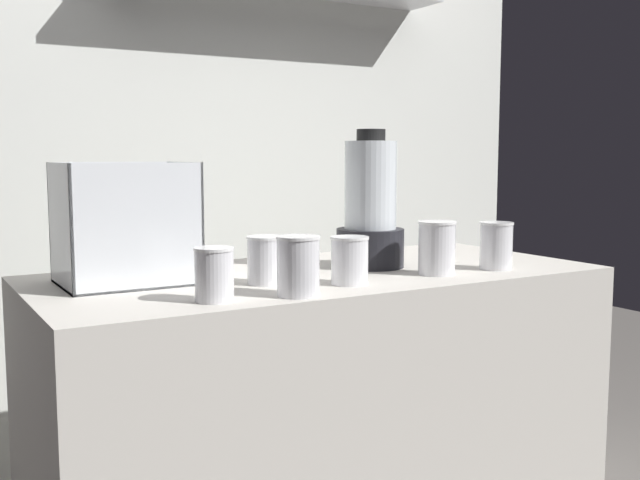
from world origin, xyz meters
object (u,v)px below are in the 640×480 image
(blender_pitcher, at_px, (370,211))
(juice_cup_mango_middle, at_px, (267,263))
(juice_cup_carrot_left, at_px, (298,270))
(juice_cup_carrot_rightmost, at_px, (496,249))
(juice_cup_mango_far_right, at_px, (437,251))
(juice_cup_orange_right, at_px, (350,264))
(juice_cup_beet_far_left, at_px, (214,277))
(carrot_display_bin, at_px, (130,245))

(blender_pitcher, xyz_separation_m, juice_cup_mango_middle, (-0.35, -0.10, -0.10))
(juice_cup_carrot_left, bearing_deg, juice_cup_carrot_rightmost, 6.27)
(juice_cup_mango_far_right, bearing_deg, juice_cup_orange_right, -177.52)
(juice_cup_mango_middle, relative_size, juice_cup_mango_far_right, 0.83)
(juice_cup_orange_right, height_order, juice_cup_mango_far_right, juice_cup_mango_far_right)
(juice_cup_mango_far_right, bearing_deg, juice_cup_mango_middle, 168.12)
(juice_cup_beet_far_left, distance_m, juice_cup_carrot_rightmost, 0.78)
(blender_pitcher, bearing_deg, carrot_display_bin, 173.85)
(juice_cup_carrot_rightmost, bearing_deg, juice_cup_carrot_left, -173.73)
(blender_pitcher, distance_m, juice_cup_mango_middle, 0.37)
(juice_cup_carrot_left, relative_size, juice_cup_carrot_rightmost, 1.03)
(juice_cup_beet_far_left, bearing_deg, juice_cup_mango_far_right, 4.24)
(juice_cup_mango_middle, bearing_deg, juice_cup_mango_far_right, -11.88)
(blender_pitcher, height_order, juice_cup_orange_right, blender_pitcher)
(blender_pitcher, relative_size, juice_cup_mango_far_right, 2.74)
(carrot_display_bin, height_order, juice_cup_orange_right, carrot_display_bin)
(carrot_display_bin, distance_m, juice_cup_carrot_rightmost, 0.91)
(carrot_display_bin, height_order, juice_cup_mango_far_right, carrot_display_bin)
(juice_cup_mango_middle, xyz_separation_m, juice_cup_orange_right, (0.16, -0.10, -0.00))
(carrot_display_bin, distance_m, juice_cup_orange_right, 0.50)
(juice_cup_mango_middle, bearing_deg, carrot_display_bin, 148.42)
(juice_cup_mango_far_right, relative_size, juice_cup_carrot_rightmost, 1.08)
(carrot_display_bin, distance_m, juice_cup_carrot_left, 0.42)
(juice_cup_beet_far_left, relative_size, juice_cup_carrot_left, 0.87)
(carrot_display_bin, height_order, juice_cup_beet_far_left, carrot_display_bin)
(juice_cup_orange_right, bearing_deg, juice_cup_beet_far_left, -174.43)
(carrot_display_bin, xyz_separation_m, juice_cup_carrot_left, (0.26, -0.33, -0.03))
(juice_cup_beet_far_left, distance_m, juice_cup_orange_right, 0.34)
(juice_cup_beet_far_left, bearing_deg, carrot_display_bin, 105.81)
(juice_cup_carrot_left, height_order, juice_cup_mango_middle, juice_cup_carrot_left)
(juice_cup_beet_far_left, xyz_separation_m, juice_cup_carrot_rightmost, (0.78, 0.03, 0.00))
(carrot_display_bin, xyz_separation_m, blender_pitcher, (0.61, -0.07, 0.06))
(juice_cup_beet_far_left, distance_m, juice_cup_carrot_left, 0.18)
(blender_pitcher, xyz_separation_m, juice_cup_orange_right, (-0.19, -0.20, -0.10))
(carrot_display_bin, xyz_separation_m, juice_cup_beet_far_left, (0.08, -0.30, -0.04))
(blender_pitcher, distance_m, juice_cup_carrot_rightmost, 0.33)
(juice_cup_mango_middle, bearing_deg, juice_cup_carrot_rightmost, -9.23)
(juice_cup_beet_far_left, xyz_separation_m, juice_cup_carrot_left, (0.17, -0.03, 0.01))
(juice_cup_mango_middle, distance_m, juice_cup_mango_far_right, 0.43)
(blender_pitcher, xyz_separation_m, juice_cup_beet_far_left, (-0.53, -0.23, -0.10))
(juice_cup_beet_far_left, bearing_deg, juice_cup_orange_right, 5.57)
(juice_cup_beet_far_left, height_order, juice_cup_mango_middle, same)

